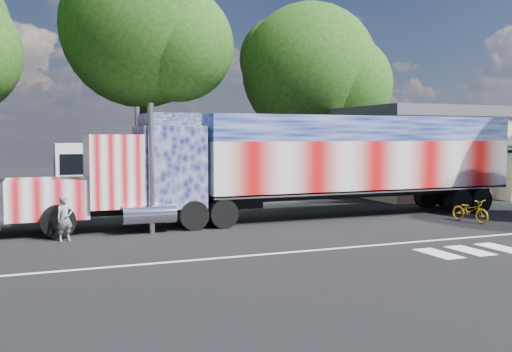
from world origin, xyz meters
name	(u,v)px	position (x,y,z in m)	size (l,w,h in m)	color
ground	(287,234)	(0.00, 0.00, 0.00)	(100.00, 100.00, 0.00)	black
lane_markings	(388,250)	(1.71, -3.77, 0.01)	(30.00, 2.67, 0.01)	silver
semi_truck	(304,162)	(2.30, 3.31, 2.42)	(22.04, 3.48, 4.70)	black
coach_bus	(163,172)	(-2.00, 11.47, 1.64)	(10.86, 2.53, 3.16)	white
hall_building	(492,150)	(19.92, 10.86, 2.62)	(22.40, 12.80, 5.20)	#C7B795
woman	(65,219)	(-7.50, 1.50, 0.76)	(0.55, 0.36, 1.52)	slate
bicycle	(470,210)	(8.22, -0.13, 0.47)	(0.63, 1.80, 0.94)	gold
tree_ne_a	(312,72)	(9.39, 16.39, 7.84)	(9.70, 9.24, 12.51)	black
tree_n_mid	(143,29)	(-1.87, 17.10, 10.09)	(10.23, 9.74, 15.03)	black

